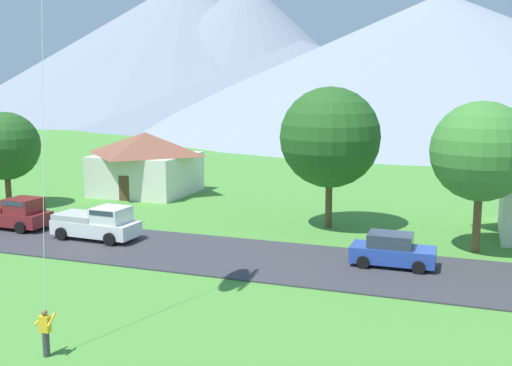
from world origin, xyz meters
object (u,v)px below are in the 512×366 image
tree_right_of_center (5,146)px  tree_left_of_center (330,137)px  tree_near_left (481,152)px  pickup_truck_maroon_east_side (12,213)px  house_left_center (146,162)px  parked_car_blue_mid_west (392,251)px  pickup_truck_white_west_side (98,223)px

tree_right_of_center → tree_left_of_center: bearing=3.7°
tree_near_left → pickup_truck_maroon_east_side: (-27.93, -4.33, -4.54)m
house_left_center → parked_car_blue_mid_west: bearing=-32.6°
pickup_truck_white_west_side → parked_car_blue_mid_west: bearing=1.4°
tree_right_of_center → house_left_center: bearing=49.9°
house_left_center → tree_left_of_center: (17.25, -6.81, 3.16)m
tree_left_of_center → parked_car_blue_mid_west: 10.24m
tree_near_left → pickup_truck_white_west_side: size_ratio=1.58×
tree_near_left → parked_car_blue_mid_west: tree_near_left is taller
tree_right_of_center → pickup_truck_maroon_east_side: 8.62m
pickup_truck_maroon_east_side → tree_left_of_center: bearing=21.1°
tree_left_of_center → tree_right_of_center: (-24.30, -1.55, -1.25)m
house_left_center → tree_left_of_center: bearing=-21.5°
parked_car_blue_mid_west → pickup_truck_maroon_east_side: size_ratio=0.80×
tree_left_of_center → parked_car_blue_mid_west: size_ratio=2.14×
parked_car_blue_mid_west → tree_near_left: bearing=48.0°
house_left_center → parked_car_blue_mid_west: house_left_center is taller
house_left_center → tree_right_of_center: tree_right_of_center is taller
parked_car_blue_mid_west → house_left_center: bearing=147.4°
pickup_truck_maroon_east_side → parked_car_blue_mid_west: bearing=-0.3°
tree_near_left → pickup_truck_maroon_east_side: 28.62m
pickup_truck_maroon_east_side → house_left_center: bearing=83.2°
pickup_truck_white_west_side → pickup_truck_maroon_east_side: bearing=175.3°
pickup_truck_white_west_side → pickup_truck_maroon_east_side: size_ratio=1.01×
house_left_center → tree_near_left: size_ratio=0.97×
house_left_center → tree_left_of_center: size_ratio=0.89×
house_left_center → pickup_truck_white_west_side: house_left_center is taller
tree_left_of_center → parked_car_blue_mid_west: bearing=-56.0°
tree_left_of_center → pickup_truck_maroon_east_side: bearing=-158.9°
tree_near_left → pickup_truck_white_west_side: (-21.16, -4.88, -4.54)m
tree_left_of_center → tree_right_of_center: bearing=-176.3°
tree_near_left → pickup_truck_maroon_east_side: bearing=-171.2°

